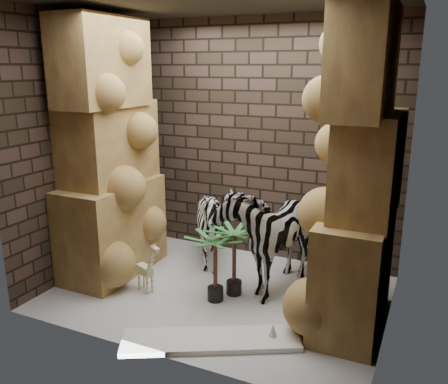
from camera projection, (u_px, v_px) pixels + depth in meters
The scene contains 14 objects.
floor at pixel (218, 293), 5.13m from camera, with size 3.50×3.50×0.00m, color silver.
ceiling at pixel (217, 1), 4.34m from camera, with size 3.50×3.50×0.00m, color #322F29.
wall_back at pixel (261, 142), 5.83m from camera, with size 3.50×3.50×0.00m, color #2C2319.
wall_front at pixel (148, 187), 3.64m from camera, with size 3.50×3.50×0.00m, color #2C2319.
wall_left at pixel (83, 147), 5.45m from camera, with size 3.00×3.00×0.00m, color #2C2319.
wall_right at pixel (400, 176), 4.02m from camera, with size 3.00×3.00×0.00m, color #2C2319.
rock_pillar_left at pixel (107, 149), 5.30m from camera, with size 0.68×1.30×3.00m, color tan, non-canonical shape.
rock_pillar_right at pixel (361, 172), 4.15m from camera, with size 0.58×1.25×3.00m, color tan, non-canonical shape.
zebra_right at pixel (271, 223), 5.18m from camera, with size 0.66×1.23×1.45m, color white.
zebra_left at pixel (210, 231), 5.65m from camera, with size 0.86×1.07×0.97m, color white.
giraffe_toy at pixel (145, 264), 5.10m from camera, with size 0.33×0.11×0.63m, color beige, non-canonical shape.
palm_front at pixel (234, 260), 5.01m from camera, with size 0.36×0.36×0.79m, color #237235, non-canonical shape.
palm_back at pixel (215, 268), 4.88m from camera, with size 0.36×0.36×0.75m, color #237235, non-canonical shape.
surfboard at pixel (211, 340), 4.20m from camera, with size 1.60×0.39×0.05m, color white.
Camera 1 is at (2.03, -4.19, 2.42)m, focal length 37.38 mm.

